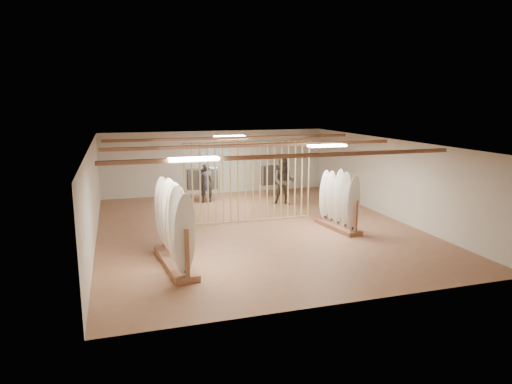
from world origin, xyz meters
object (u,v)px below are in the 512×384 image
object	(u,v)px
shopper_a	(206,180)
shopper_b	(284,178)
clothing_rack_b	(274,175)
rack_right	(338,210)
clothing_rack_a	(202,179)
rack_left	(174,238)

from	to	relation	value
shopper_a	shopper_b	xyz separation A→B (m)	(2.90, -1.30, 0.14)
clothing_rack_b	shopper_a	size ratio (longest dim) A/B	0.76
shopper_b	rack_right	bearing A→B (deg)	-57.10
clothing_rack_a	clothing_rack_b	world-z (taller)	clothing_rack_a
clothing_rack_b	rack_right	bearing A→B (deg)	-97.33
rack_left	shopper_b	size ratio (longest dim) A/B	1.26
clothing_rack_a	clothing_rack_b	size ratio (longest dim) A/B	1.02
rack_left	clothing_rack_b	bearing A→B (deg)	48.91
clothing_rack_a	shopper_a	distance (m)	0.22
rack_right	shopper_a	world-z (taller)	rack_right
rack_right	shopper_a	size ratio (longest dim) A/B	1.10
rack_left	shopper_b	bearing A→B (deg)	42.52
clothing_rack_a	shopper_a	size ratio (longest dim) A/B	0.78
shopper_b	rack_left	bearing A→B (deg)	-105.33
clothing_rack_a	shopper_a	bearing A→B (deg)	-57.79
rack_left	clothing_rack_b	world-z (taller)	rack_left
clothing_rack_b	shopper_a	xyz separation A→B (m)	(-3.12, -0.47, 0.01)
clothing_rack_b	shopper_b	bearing A→B (deg)	-106.58
shopper_b	clothing_rack_a	bearing A→B (deg)	-179.89
shopper_a	clothing_rack_a	bearing A→B (deg)	-61.83
shopper_a	clothing_rack_b	bearing A→B (deg)	-173.25
rack_right	clothing_rack_a	distance (m)	6.37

